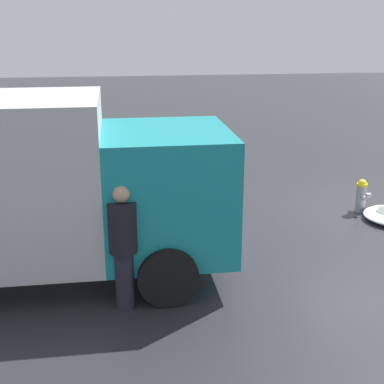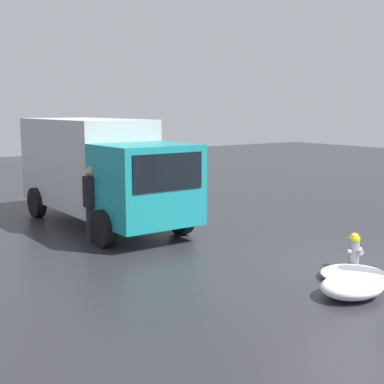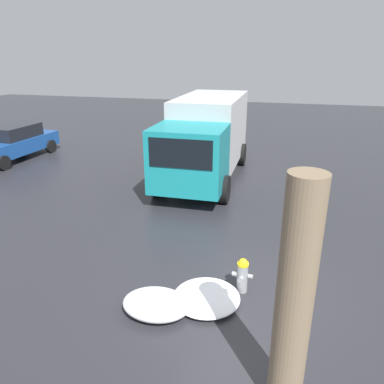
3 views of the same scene
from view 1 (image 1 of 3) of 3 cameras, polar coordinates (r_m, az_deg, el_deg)
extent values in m
plane|color=#28282D|center=(12.33, 17.43, -2.00)|extent=(60.00, 60.00, 0.00)
cylinder|color=gray|center=(12.23, 17.56, -0.69)|extent=(0.22, 0.22, 0.59)
cylinder|color=yellow|center=(12.14, 17.70, 0.75)|extent=(0.23, 0.23, 0.05)
sphere|color=yellow|center=(12.13, 17.71, 0.87)|extent=(0.18, 0.18, 0.18)
cylinder|color=gray|center=(12.27, 18.27, -0.36)|extent=(0.11, 0.12, 0.11)
cylinder|color=gray|center=(12.35, 17.33, -0.15)|extent=(0.10, 0.10, 0.09)
cylinder|color=gray|center=(12.07, 17.86, -0.61)|extent=(0.10, 0.10, 0.09)
cube|color=teal|center=(8.59, -2.74, 0.26)|extent=(2.00, 2.25, 1.95)
cube|color=black|center=(8.63, 3.88, 3.02)|extent=(0.04, 1.88, 0.86)
cylinder|color=black|center=(9.96, -3.85, -3.17)|extent=(0.90, 0.29, 0.90)
cylinder|color=black|center=(7.92, -2.57, -8.98)|extent=(0.90, 0.29, 0.90)
cylinder|color=#23232D|center=(7.90, -7.19, -9.25)|extent=(0.28, 0.28, 0.89)
cylinder|color=black|center=(7.56, -7.43, -3.77)|extent=(0.41, 0.41, 0.74)
sphere|color=tan|center=(7.40, -7.58, -0.24)|extent=(0.24, 0.24, 0.24)
camera|label=2|loc=(11.96, 74.54, 1.01)|focal=50.00mm
camera|label=3|loc=(16.03, 40.24, 15.78)|focal=35.00mm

